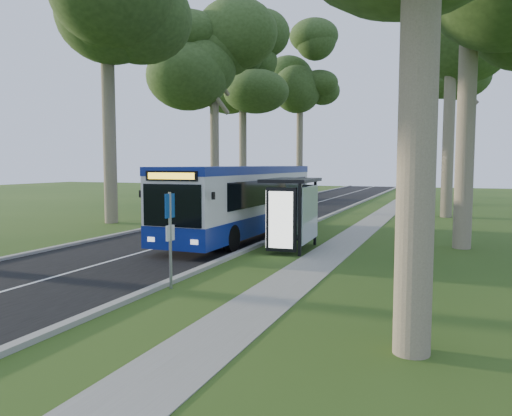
{
  "coord_description": "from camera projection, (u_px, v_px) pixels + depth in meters",
  "views": [
    {
      "loc": [
        7.05,
        -14.73,
        3.24
      ],
      "look_at": [
        0.2,
        2.75,
        1.6
      ],
      "focal_mm": 35.0,
      "sensor_mm": 36.0,
      "label": 1
    }
  ],
  "objects": [
    {
      "name": "tree_west_c",
      "position": [
        214.0,
        70.0,
        35.6
      ],
      "size": [
        5.2,
        5.2,
        13.44
      ],
      "color": "#7A6B56",
      "rests_on": "ground"
    },
    {
      "name": "car_silver",
      "position": [
        279.0,
        191.0,
        46.78
      ],
      "size": [
        3.09,
        4.6,
        1.44
      ],
      "primitive_type": "imported",
      "rotation": [
        0.0,
        0.0,
        -0.4
      ],
      "color": "#ADAFB5",
      "rests_on": "ground"
    },
    {
      "name": "kerb_west",
      "position": [
        185.0,
        221.0,
        28.32
      ],
      "size": [
        0.25,
        100.0,
        0.12
      ],
      "primitive_type": "cube",
      "color": "#9E9B93",
      "rests_on": "ground"
    },
    {
      "name": "bus_shelter",
      "position": [
        292.0,
        200.0,
        18.5
      ],
      "size": [
        1.87,
        3.24,
        2.71
      ],
      "rotation": [
        0.0,
        0.0,
        0.05
      ],
      "color": "black",
      "rests_on": "ground"
    },
    {
      "name": "tree_west_d",
      "position": [
        243.0,
        71.0,
        45.45
      ],
      "size": [
        5.2,
        5.2,
        15.91
      ],
      "color": "#7A6B56",
      "rests_on": "ground"
    },
    {
      "name": "tree_east_d",
      "position": [
        468.0,
        62.0,
        40.42
      ],
      "size": [
        5.2,
        5.2,
        15.52
      ],
      "color": "#7A6B56",
      "rests_on": "ground"
    },
    {
      "name": "centre_line",
      "position": [
        241.0,
        224.0,
        27.05
      ],
      "size": [
        0.12,
        100.0,
        0.0
      ],
      "primitive_type": "cube",
      "color": "white",
      "rests_on": "road"
    },
    {
      "name": "footpath",
      "position": [
        362.0,
        230.0,
        24.69
      ],
      "size": [
        1.5,
        100.0,
        0.02
      ],
      "primitive_type": "cube",
      "color": "gray",
      "rests_on": "ground"
    },
    {
      "name": "bus_stop_sign",
      "position": [
        170.0,
        229.0,
        12.91
      ],
      "size": [
        0.1,
        0.36,
        2.53
      ],
      "rotation": [
        0.0,
        0.0,
        -0.14
      ],
      "color": "gray",
      "rests_on": "ground"
    },
    {
      "name": "bus",
      "position": [
        243.0,
        201.0,
        22.11
      ],
      "size": [
        2.63,
        11.95,
        3.16
      ],
      "rotation": [
        0.0,
        0.0,
        -0.01
      ],
      "color": "silver",
      "rests_on": "ground"
    },
    {
      "name": "litter_bin",
      "position": [
        306.0,
        225.0,
        22.72
      ],
      "size": [
        0.57,
        0.57,
        1.0
      ],
      "rotation": [
        0.0,
        0.0,
        0.43
      ],
      "color": "black",
      "rests_on": "ground"
    },
    {
      "name": "kerb_east",
      "position": [
        303.0,
        226.0,
        25.77
      ],
      "size": [
        0.25,
        100.0,
        0.12
      ],
      "primitive_type": "cube",
      "color": "#9E9B93",
      "rests_on": "ground"
    },
    {
      "name": "tree_east_c",
      "position": [
        452.0,
        23.0,
        29.71
      ],
      "size": [
        5.2,
        5.2,
        15.7
      ],
      "color": "#7A6B56",
      "rests_on": "ground"
    },
    {
      "name": "car_white",
      "position": [
        251.0,
        192.0,
        42.73
      ],
      "size": [
        3.36,
        5.4,
        1.71
      ],
      "primitive_type": "imported",
      "rotation": [
        0.0,
        0.0,
        0.29
      ],
      "color": "silver",
      "rests_on": "ground"
    },
    {
      "name": "tree_west_e",
      "position": [
        300.0,
        80.0,
        53.76
      ],
      "size": [
        5.2,
        5.2,
        16.69
      ],
      "color": "#7A6B56",
      "rests_on": "ground"
    },
    {
      "name": "ground",
      "position": [
        220.0,
        263.0,
        16.5
      ],
      "size": [
        120.0,
        120.0,
        0.0
      ],
      "primitive_type": "plane",
      "color": "#2A4A17",
      "rests_on": "ground"
    },
    {
      "name": "road",
      "position": [
        241.0,
        224.0,
        27.05
      ],
      "size": [
        7.0,
        100.0,
        0.02
      ],
      "primitive_type": "cube",
      "color": "black",
      "rests_on": "ground"
    }
  ]
}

